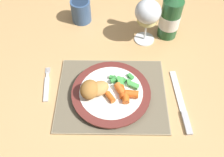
{
  "coord_description": "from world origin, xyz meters",
  "views": [
    {
      "loc": [
        0.06,
        -0.57,
        1.36
      ],
      "look_at": [
        0.05,
        -0.13,
        0.78
      ],
      "focal_mm": 40.0,
      "sensor_mm": 36.0,
      "label": 1
    }
  ],
  "objects": [
    {
      "name": "dinner_plate",
      "position": [
        0.05,
        -0.16,
        0.76
      ],
      "size": [
        0.23,
        0.23,
        0.02
      ],
      "color": "white",
      "rests_on": "placemat"
    },
    {
      "name": "ground_plane",
      "position": [
        0.0,
        0.0,
        0.0
      ],
      "size": [
        6.0,
        6.0,
        0.0
      ],
      "primitive_type": "plane",
      "color": "#4C4238"
    },
    {
      "name": "table_knife",
      "position": [
        0.26,
        -0.2,
        0.74
      ],
      "size": [
        0.03,
        0.22,
        0.01
      ],
      "color": "silver",
      "rests_on": "dining_table"
    },
    {
      "name": "green_beans_pile",
      "position": [
        0.08,
        -0.13,
        0.77
      ],
      "size": [
        0.09,
        0.06,
        0.02
      ],
      "color": "#338438",
      "rests_on": "dinner_plate"
    },
    {
      "name": "dining_table",
      "position": [
        0.0,
        0.0,
        0.66
      ],
      "size": [
        1.47,
        0.88,
        0.74
      ],
      "color": "tan",
      "rests_on": "ground"
    },
    {
      "name": "placemat",
      "position": [
        0.05,
        -0.16,
        0.74
      ],
      "size": [
        0.32,
        0.26,
        0.01
      ],
      "color": "gray",
      "rests_on": "dining_table"
    },
    {
      "name": "glazed_carrots",
      "position": [
        0.09,
        -0.18,
        0.78
      ],
      "size": [
        0.1,
        0.07,
        0.02
      ],
      "color": "orange",
      "rests_on": "dinner_plate"
    },
    {
      "name": "bottle",
      "position": [
        0.25,
        0.11,
        0.83
      ],
      "size": [
        0.07,
        0.07,
        0.25
      ],
      "color": "#23562D",
      "rests_on": "dining_table"
    },
    {
      "name": "wine_glass",
      "position": [
        0.17,
        0.08,
        0.85
      ],
      "size": [
        0.09,
        0.09,
        0.16
      ],
      "color": "silver",
      "rests_on": "dining_table"
    },
    {
      "name": "breaded_croquettes",
      "position": [
        0.0,
        -0.17,
        0.79
      ],
      "size": [
        0.09,
        0.08,
        0.05
      ],
      "color": "#A87033",
      "rests_on": "dinner_plate"
    },
    {
      "name": "fork",
      "position": [
        -0.15,
        -0.13,
        0.74
      ],
      "size": [
        0.03,
        0.13,
        0.01
      ],
      "color": "silver",
      "rests_on": "dining_table"
    },
    {
      "name": "drinking_cup",
      "position": [
        -0.06,
        0.18,
        0.78
      ],
      "size": [
        0.07,
        0.07,
        0.08
      ],
      "color": "#385684",
      "rests_on": "dining_table"
    }
  ]
}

